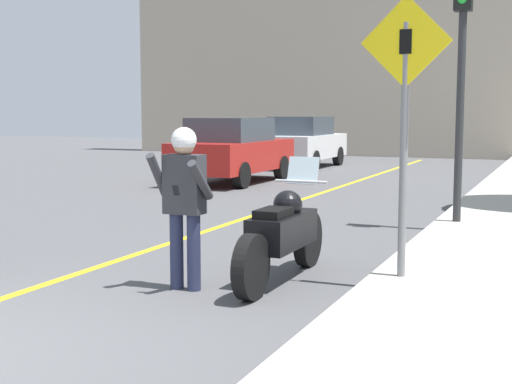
{
  "coord_description": "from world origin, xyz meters",
  "views": [
    {
      "loc": [
        4.39,
        -3.49,
        1.82
      ],
      "look_at": [
        1.26,
        3.75,
        0.94
      ],
      "focal_mm": 50.0,
      "sensor_mm": 36.0,
      "label": 1
    }
  ],
  "objects_px": {
    "crossing_sign": "(405,110)",
    "parked_car_red": "(233,150)",
    "traffic_light": "(462,42)",
    "person_biker": "(184,192)",
    "motorcycle": "(283,234)",
    "parked_car_white": "(302,141)"
  },
  "relations": [
    {
      "from": "parked_car_white",
      "to": "traffic_light",
      "type": "bearing_deg",
      "value": -59.79
    },
    {
      "from": "person_biker",
      "to": "crossing_sign",
      "type": "height_order",
      "value": "crossing_sign"
    },
    {
      "from": "traffic_light",
      "to": "parked_car_white",
      "type": "bearing_deg",
      "value": 120.21
    },
    {
      "from": "traffic_light",
      "to": "parked_car_red",
      "type": "height_order",
      "value": "traffic_light"
    },
    {
      "from": "person_biker",
      "to": "crossing_sign",
      "type": "relative_size",
      "value": 0.59
    },
    {
      "from": "traffic_light",
      "to": "motorcycle",
      "type": "bearing_deg",
      "value": -107.2
    },
    {
      "from": "person_biker",
      "to": "parked_car_white",
      "type": "distance_m",
      "value": 16.62
    },
    {
      "from": "crossing_sign",
      "to": "traffic_light",
      "type": "height_order",
      "value": "traffic_light"
    },
    {
      "from": "parked_car_white",
      "to": "crossing_sign",
      "type": "bearing_deg",
      "value": -66.82
    },
    {
      "from": "person_biker",
      "to": "crossing_sign",
      "type": "xyz_separation_m",
      "value": [
        2.05,
        0.83,
        0.83
      ]
    },
    {
      "from": "traffic_light",
      "to": "crossing_sign",
      "type": "bearing_deg",
      "value": -90.13
    },
    {
      "from": "parked_car_red",
      "to": "parked_car_white",
      "type": "height_order",
      "value": "same"
    },
    {
      "from": "motorcycle",
      "to": "parked_car_white",
      "type": "bearing_deg",
      "value": 108.93
    },
    {
      "from": "person_biker",
      "to": "traffic_light",
      "type": "xyz_separation_m",
      "value": [
        2.06,
        4.83,
        1.85
      ]
    },
    {
      "from": "person_biker",
      "to": "parked_car_red",
      "type": "relative_size",
      "value": 0.4
    },
    {
      "from": "traffic_light",
      "to": "parked_car_white",
      "type": "xyz_separation_m",
      "value": [
        -6.51,
        11.18,
        -2.01
      ]
    },
    {
      "from": "crossing_sign",
      "to": "parked_car_red",
      "type": "relative_size",
      "value": 0.67
    },
    {
      "from": "traffic_light",
      "to": "parked_car_white",
      "type": "height_order",
      "value": "traffic_light"
    },
    {
      "from": "traffic_light",
      "to": "parked_car_red",
      "type": "distance_m",
      "value": 8.72
    },
    {
      "from": "crossing_sign",
      "to": "parked_car_white",
      "type": "height_order",
      "value": "crossing_sign"
    },
    {
      "from": "motorcycle",
      "to": "parked_car_white",
      "type": "distance_m",
      "value": 16.15
    },
    {
      "from": "traffic_light",
      "to": "parked_car_red",
      "type": "xyz_separation_m",
      "value": [
        -6.41,
        5.56,
        -2.01
      ]
    }
  ]
}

